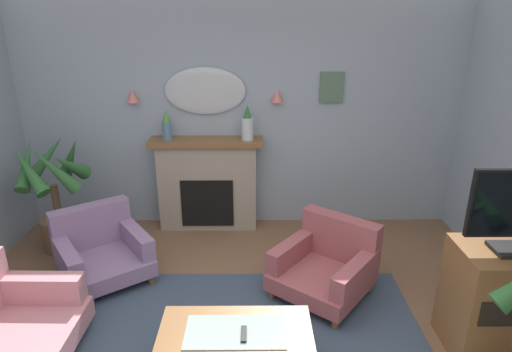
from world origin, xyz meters
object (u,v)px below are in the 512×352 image
framed_picture (332,87)px  potted_plant_corner_palm (55,195)px  mantel_vase_left (167,126)px  tv_remote (244,334)px  coffee_table (236,339)px  armchair_in_corner (101,249)px  wall_mirror (205,91)px  tv_cabinet (503,300)px  mantel_vase_right (247,125)px  wall_sconce_left (133,96)px  armchair_beside_couch (327,263)px  fireplace (208,185)px  wall_sconce_right (277,96)px

framed_picture → potted_plant_corner_palm: bearing=-167.7°
mantel_vase_left → tv_remote: size_ratio=2.34×
framed_picture → coffee_table: 3.19m
armchair_in_corner → wall_mirror: bearing=51.8°
tv_cabinet → potted_plant_corner_palm: potted_plant_corner_palm is taller
mantel_vase_right → wall_sconce_left: wall_sconce_left is taller
tv_remote → armchair_beside_couch: 1.41m
coffee_table → potted_plant_corner_palm: bearing=136.4°
potted_plant_corner_palm → fireplace: bearing=17.9°
armchair_in_corner → armchair_beside_couch: bearing=-7.0°
fireplace → wall_sconce_left: wall_sconce_left is taller
fireplace → wall_sconce_right: (0.85, 0.09, 1.09)m
tv_remote → armchair_beside_couch: bearing=56.1°
framed_picture → coffee_table: (-1.06, -2.68, -1.37)m
mantel_vase_right → framed_picture: (1.00, 0.18, 0.41)m
wall_mirror → wall_sconce_right: 0.85m
armchair_beside_couch → tv_cabinet: 1.48m
armchair_in_corner → mantel_vase_right: bearing=36.2°
mantel_vase_right → potted_plant_corner_palm: size_ratio=0.32×
mantel_vase_right → wall_sconce_right: 0.49m
wall_sconce_right → potted_plant_corner_palm: bearing=-165.9°
mantel_vase_right → potted_plant_corner_palm: bearing=-166.8°
framed_picture → tv_cabinet: size_ratio=0.40×
framed_picture → coffee_table: framed_picture is taller
wall_mirror → coffee_table: bearing=-80.7°
wall_mirror → armchair_in_corner: size_ratio=0.85×
fireplace → tv_remote: size_ratio=8.50×
fireplace → armchair_beside_couch: size_ratio=1.19×
framed_picture → armchair_in_corner: size_ratio=0.32×
mantel_vase_right → tv_remote: bearing=-90.0°
mantel_vase_right → tv_remote: mantel_vase_right is taller
fireplace → armchair_beside_couch: (1.28, -1.40, -0.27)m
tv_cabinet → mantel_vase_right: bearing=133.3°
fireplace → wall_sconce_right: wall_sconce_right is taller
tv_remote → potted_plant_corner_palm: bearing=136.7°
mantel_vase_left → tv_cabinet: size_ratio=0.42×
coffee_table → wall_sconce_left: bearing=116.2°
wall_sconce_left → armchair_beside_couch: 2.93m
wall_mirror → framed_picture: 1.50m
armchair_beside_couch → armchair_in_corner: bearing=173.0°
wall_mirror → armchair_in_corner: bearing=-128.2°
wall_mirror → tv_remote: 3.02m
wall_sconce_left → tv_cabinet: 4.25m
potted_plant_corner_palm → wall_mirror: bearing=22.3°
mantel_vase_right → potted_plant_corner_palm: mantel_vase_right is taller
coffee_table → mantel_vase_right: bearing=88.6°
wall_sconce_right → tv_remote: size_ratio=0.88×
wall_sconce_right → potted_plant_corner_palm: (-2.51, -0.63, -0.99)m
mantel_vase_right → fireplace: bearing=176.8°
wall_mirror → armchair_in_corner: wall_mirror is taller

